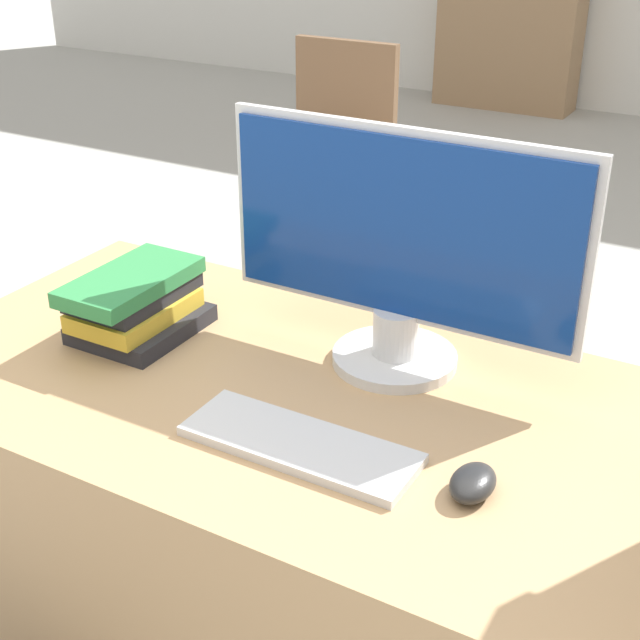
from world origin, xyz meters
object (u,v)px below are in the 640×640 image
(mouse, at_px, (473,483))
(far_chair, at_px, (332,155))
(keyboard, at_px, (300,444))
(book_stack, at_px, (136,304))
(monitor, at_px, (400,249))

(mouse, xyz_separation_m, far_chair, (-1.36, 2.04, -0.25))
(keyboard, xyz_separation_m, far_chair, (-1.09, 2.07, -0.24))
(book_stack, bearing_deg, far_chair, 108.25)
(monitor, distance_m, keyboard, 0.38)
(monitor, distance_m, mouse, 0.44)
(keyboard, height_order, book_stack, book_stack)
(monitor, bearing_deg, book_stack, -163.88)
(book_stack, bearing_deg, keyboard, -20.73)
(mouse, bearing_deg, book_stack, 168.55)
(monitor, height_order, far_chair, monitor)
(monitor, xyz_separation_m, mouse, (0.26, -0.29, -0.20))
(monitor, distance_m, book_stack, 0.52)
(monitor, xyz_separation_m, book_stack, (-0.48, -0.14, -0.16))
(keyboard, xyz_separation_m, mouse, (0.27, 0.03, 0.01))
(mouse, height_order, book_stack, book_stack)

